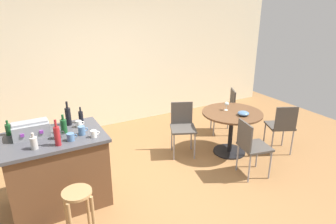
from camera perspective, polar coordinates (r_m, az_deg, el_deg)
ground_plane at (r=4.30m, az=0.13°, el=-14.24°), size 8.80×8.80×0.00m
back_wall at (r=6.07m, az=-12.10°, el=9.65°), size 8.00×0.10×2.70m
kitchen_island at (r=4.03m, az=-20.22°, el=-10.35°), size 1.18×0.82×0.93m
wooden_stool at (r=3.39m, az=-16.69°, el=-16.75°), size 0.31×0.31×0.62m
dining_table at (r=5.06m, az=12.00°, el=-1.86°), size 0.98×0.98×0.73m
folding_chair_near at (r=4.97m, az=2.79°, el=-2.39°), size 0.53×0.53×0.87m
folding_chair_far at (r=4.49m, az=15.52°, el=-5.95°), size 0.47×0.47×0.86m
folding_chair_left at (r=5.30m, az=20.84°, el=-2.28°), size 0.53×0.53×0.87m
folding_chair_right at (r=5.85m, az=10.96°, el=0.84°), size 0.54×0.54×0.87m
toolbox at (r=3.88m, az=-24.67°, el=-3.04°), size 0.41×0.24×0.19m
bottle_0 at (r=3.56m, az=-24.17°, el=-5.37°), size 0.08×0.08×0.19m
bottle_1 at (r=4.10m, az=-16.25°, el=-0.85°), size 0.06×0.06×0.22m
bottle_2 at (r=3.85m, az=-19.25°, el=-2.49°), size 0.08×0.08×0.23m
bottle_3 at (r=3.53m, az=-20.35°, el=-4.22°), size 0.07×0.07×0.31m
bottle_4 at (r=4.05m, az=-18.48°, el=-0.73°), size 0.07×0.07×0.32m
bottle_5 at (r=4.06m, az=-28.13°, el=-2.92°), size 0.07×0.07×0.19m
cup_0 at (r=3.73m, az=-20.28°, el=-3.97°), size 0.12×0.09×0.11m
cup_1 at (r=3.63m, az=-18.03°, el=-4.54°), size 0.12×0.08×0.09m
cup_2 at (r=3.97m, az=-16.58°, el=-2.18°), size 0.11×0.07×0.09m
cup_3 at (r=3.74m, az=-16.09°, el=-3.40°), size 0.12×0.08×0.11m
cup_4 at (r=3.64m, az=-13.92°, el=-4.06°), size 0.11×0.07×0.08m
wine_glass at (r=5.04m, az=11.10°, el=1.49°), size 0.07×0.07×0.14m
serving_bowl at (r=4.89m, az=14.14°, el=-0.25°), size 0.18×0.18×0.07m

